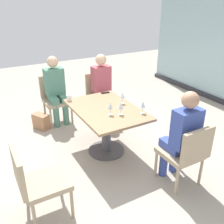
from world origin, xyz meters
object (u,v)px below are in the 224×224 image
Objects in this scene: wine_glass_2 at (122,95)px; chair_front_right at (36,180)px; cell_phone_on_table at (105,93)px; chair_far_right at (186,152)px; chair_side_end at (55,96)px; chair_far_left at (100,93)px; wine_glass_0 at (121,106)px; dining_table_main at (106,120)px; handbag_0 at (41,121)px; wine_glass_3 at (143,104)px; person_side_end at (56,87)px; coffee_cup at (69,98)px; person_far_left at (103,85)px; wine_glass_1 at (110,106)px; person_far_right at (182,133)px.

chair_front_right is at bearing -62.02° from wine_glass_2.
chair_far_right is at bearing 14.02° from cell_phone_on_table.
chair_side_end is 4.70× the size of wine_glass_2.
wine_glass_0 is at bearing -15.94° from chair_far_left.
dining_table_main is 8.82× the size of cell_phone_on_table.
wine_glass_2 is 1.71m from handbag_0.
wine_glass_3 is at bearing -4.51° from chair_far_left.
person_side_end reaches higher than coffee_cup.
wine_glass_0 is at bearing -6.49° from cell_phone_on_table.
chair_front_right is at bearing -41.79° from chair_far_left.
wine_glass_2 is (-0.32, 0.22, 0.00)m from wine_glass_0.
person_far_left is at bearing 0.00° from chair_far_left.
chair_far_right is 2.21m from person_far_left.
chair_side_end is at bearing 157.59° from chair_front_right.
cell_phone_on_table is at bearing -175.39° from wine_glass_3.
chair_far_right is 1.00× the size of chair_front_right.
chair_front_right is 2.90× the size of handbag_0.
chair_far_left is 1.52m from wine_glass_1.
wine_glass_3 is (0.17, 0.41, 0.00)m from wine_glass_1.
person_side_end is 2.51m from person_far_right.
person_side_end reaches higher than wine_glass_3.
wine_glass_0 is 1.00× the size of wine_glass_1.
wine_glass_2 is at bearing 8.96° from cell_phone_on_table.
chair_front_right is at bearing -41.19° from cell_phone_on_table.
chair_far_right is 4.70× the size of wine_glass_2.
person_far_right is (2.48, 0.81, 0.20)m from chair_side_end.
chair_far_left is at bearing 78.02° from person_side_end.
dining_table_main is at bearing 167.55° from wine_glass_1.
chair_far_left is 1.19m from wine_glass_2.
person_side_end and person_far_right have the same top height.
person_side_end is at bearing -166.24° from dining_table_main.
dining_table_main is 1.46m from chair_front_right.
wine_glass_0 is (0.28, 0.08, 0.32)m from dining_table_main.
dining_table_main is 0.67m from cell_phone_on_table.
chair_far_left is (0.28, 0.81, 0.00)m from chair_side_end.
person_side_end is at bearing -169.80° from wine_glass_1.
wine_glass_3 is (1.55, -0.12, 0.37)m from chair_far_left.
person_far_left is (0.39, 0.81, 0.20)m from chair_side_end.
wine_glass_1 and wine_glass_3 have the same top height.
wine_glass_0 reaches higher than cell_phone_on_table.
wine_glass_3 is at bearing 68.66° from wine_glass_0.
chair_front_right is 2.52m from person_far_left.
wine_glass_1 is 1.28× the size of cell_phone_on_table.
chair_far_left is 4.70× the size of wine_glass_1.
person_far_left reaches higher than wine_glass_0.
wine_glass_1 is 0.45m from wine_glass_3.
wine_glass_1 is at bearing -4.31° from handbag_0.
cell_phone_on_table is at bearing 153.13° from dining_table_main.
chair_side_end is at bearing 177.82° from coffee_cup.
person_far_left reaches higher than wine_glass_2.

